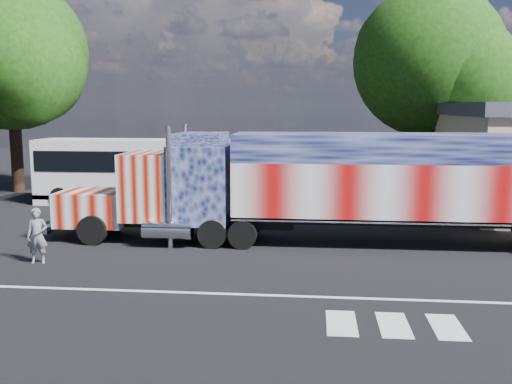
# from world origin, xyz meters

# --- Properties ---
(ground) EXTENTS (100.00, 100.00, 0.00)m
(ground) POSITION_xyz_m (0.00, 0.00, 0.00)
(ground) COLOR black
(lane_markings) EXTENTS (30.00, 2.67, 0.01)m
(lane_markings) POSITION_xyz_m (1.71, -3.77, 0.01)
(lane_markings) COLOR silver
(lane_markings) RESTS_ON ground
(semi_truck) EXTENTS (20.40, 3.22, 4.35)m
(semi_truck) POSITION_xyz_m (3.32, 3.14, 2.24)
(semi_truck) COLOR black
(semi_truck) RESTS_ON ground
(coach_bus) EXTENTS (11.49, 2.67, 3.34)m
(coach_bus) POSITION_xyz_m (-6.46, 11.05, 1.73)
(coach_bus) COLOR white
(coach_bus) RESTS_ON ground
(woman) EXTENTS (0.73, 0.55, 1.81)m
(woman) POSITION_xyz_m (-6.72, -0.55, 0.90)
(woman) COLOR slate
(woman) RESTS_ON ground
(tree_ne_a) EXTENTS (9.49, 9.04, 12.24)m
(tree_ne_a) POSITION_xyz_m (9.06, 18.21, 7.67)
(tree_ne_a) COLOR black
(tree_ne_a) RESTS_ON ground
(tree_nw_a) EXTENTS (9.24, 8.80, 12.44)m
(tree_nw_a) POSITION_xyz_m (-15.29, 14.42, 7.99)
(tree_nw_a) COLOR black
(tree_nw_a) RESTS_ON ground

